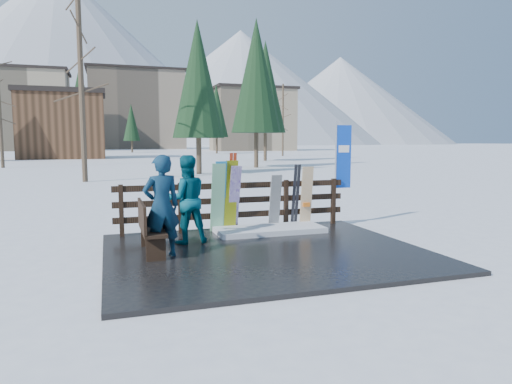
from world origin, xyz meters
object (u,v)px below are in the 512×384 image
object	(u,v)px
snowboard_2	(231,196)
bench	(148,226)
snowboard_0	(220,197)
person_back	(186,199)
snowboard_1	(218,198)
snowboard_4	(275,202)
person_front	(162,206)
snowboard_5	(306,197)
snowboard_3	(234,199)
rental_flag	(342,160)

from	to	relation	value
snowboard_2	bench	bearing A→B (deg)	-142.55
snowboard_0	person_back	world-z (taller)	person_back
snowboard_1	person_back	bearing A→B (deg)	-134.88
snowboard_4	person_front	distance (m)	3.44
bench	snowboard_5	world-z (taller)	snowboard_5
snowboard_5	person_front	xyz separation A→B (m)	(-3.70, -1.86, 0.19)
snowboard_0	person_front	bearing A→B (deg)	-129.54
bench	snowboard_3	world-z (taller)	snowboard_3
person_back	snowboard_4	bearing A→B (deg)	-163.49
snowboard_0	rental_flag	bearing A→B (deg)	4.72
snowboard_5	snowboard_3	bearing A→B (deg)	180.00
snowboard_0	snowboard_2	world-z (taller)	snowboard_2
bench	snowboard_3	bearing A→B (deg)	36.34
snowboard_4	rental_flag	distance (m)	2.16
person_front	snowboard_1	bearing A→B (deg)	-139.98
snowboard_0	snowboard_5	size ratio (longest dim) A/B	1.12
person_front	snowboard_4	bearing A→B (deg)	-158.60
rental_flag	person_back	xyz separation A→B (m)	(-4.19, -1.15, -0.70)
snowboard_5	rental_flag	xyz separation A→B (m)	(1.10, 0.27, 0.86)
snowboard_0	rental_flag	xyz separation A→B (m)	(3.27, 0.27, 0.78)
snowboard_4	snowboard_5	distance (m)	0.82
rental_flag	person_front	distance (m)	5.29
snowboard_1	snowboard_4	world-z (taller)	snowboard_1
snowboard_2	snowboard_3	size ratio (longest dim) A/B	1.05
snowboard_5	rental_flag	world-z (taller)	rental_flag
snowboard_0	snowboard_1	size ratio (longest dim) A/B	1.03
snowboard_4	snowboard_5	xyz separation A→B (m)	(0.82, -0.00, 0.09)
bench	person_front	bearing A→B (deg)	-55.32
snowboard_1	snowboard_5	world-z (taller)	snowboard_1
snowboard_0	snowboard_3	world-z (taller)	snowboard_0
snowboard_2	snowboard_3	distance (m)	0.10
bench	snowboard_2	world-z (taller)	snowboard_2
snowboard_2	snowboard_5	size ratio (longest dim) A/B	1.12
snowboard_0	person_front	distance (m)	2.41
bench	snowboard_5	xyz separation A→B (m)	(3.92, 1.54, 0.23)
snowboard_0	snowboard_1	distance (m)	0.05
bench	person_back	bearing A→B (deg)	38.63
snowboard_1	snowboard_3	world-z (taller)	snowboard_1
snowboard_3	person_front	bearing A→B (deg)	-135.28
snowboard_0	snowboard_5	world-z (taller)	snowboard_0
snowboard_4	person_front	xyz separation A→B (m)	(-2.88, -1.86, 0.28)
rental_flag	person_front	size ratio (longest dim) A/B	1.40
snowboard_1	snowboard_5	size ratio (longest dim) A/B	1.09
bench	snowboard_1	bearing A→B (deg)	42.14
snowboard_2	snowboard_5	bearing A→B (deg)	-0.00
snowboard_3	snowboard_4	bearing A→B (deg)	0.00
bench	rental_flag	xyz separation A→B (m)	(5.02, 1.81, 1.09)
snowboard_1	person_back	xyz separation A→B (m)	(-0.88, -0.88, 0.11)
snowboard_3	snowboard_5	distance (m)	1.83
snowboard_0	snowboard_4	distance (m)	1.36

